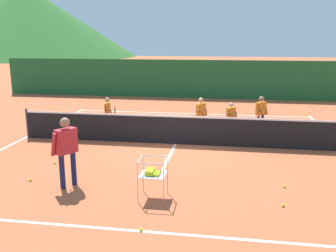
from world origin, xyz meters
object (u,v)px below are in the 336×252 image
tennis_ball_5 (284,186)px  student_2 (231,115)px  ball_cart (152,172)px  tennis_ball_6 (164,171)px  tennis_net (176,130)px  student_3 (261,111)px  tennis_ball_3 (55,163)px  tennis_ball_2 (141,229)px  tennis_ball_4 (30,180)px  student_0 (108,111)px  instructor (66,146)px  student_1 (201,112)px  tennis_ball_0 (283,205)px

tennis_ball_5 → student_2: bearing=104.3°
ball_cart → tennis_ball_5: size_ratio=13.22×
tennis_ball_5 → tennis_ball_6: same height
tennis_net → ball_cart: bearing=-89.1°
student_3 → tennis_ball_3: bearing=-142.8°
tennis_ball_2 → tennis_ball_5: bearing=40.7°
student_3 → tennis_ball_4: (-6.04, -5.88, -0.79)m
tennis_net → tennis_ball_2: (0.15, -5.78, -0.47)m
student_0 → tennis_ball_5: size_ratio=19.05×
student_2 → student_3: student_3 is taller
instructor → tennis_ball_6: 2.64m
student_0 → student_2: size_ratio=1.08×
ball_cart → tennis_ball_3: bearing=150.5°
student_0 → tennis_ball_3: size_ratio=19.05×
student_1 → tennis_ball_6: 4.40m
tennis_ball_3 → tennis_ball_2: bearing=-45.1°
student_3 → ball_cart: student_3 is taller
student_0 → tennis_ball_2: bearing=-67.8°
tennis_ball_3 → tennis_ball_6: 3.18m
instructor → tennis_ball_4: (-1.07, 0.15, -0.98)m
tennis_ball_0 → instructor: bearing=175.7°
student_3 → tennis_ball_2: (-2.77, -7.85, -0.79)m
student_0 → student_3: student_3 is taller
student_1 → tennis_ball_0: 6.33m
student_3 → student_0: bearing=-172.8°
student_2 → tennis_ball_0: bearing=-79.8°
tennis_ball_2 → tennis_ball_6: (-0.08, 3.08, 0.00)m
tennis_ball_0 → tennis_ball_3: bearing=163.1°
tennis_net → tennis_ball_5: tennis_net is taller
student_2 → tennis_ball_2: 7.54m
tennis_net → tennis_ball_6: (0.07, -2.70, -0.47)m
student_3 → tennis_ball_4: size_ratio=20.09×
tennis_ball_0 → tennis_ball_4: bearing=175.1°
tennis_ball_5 → tennis_ball_0: bearing=-99.5°
tennis_net → tennis_ball_3: bearing=-141.0°
tennis_ball_0 → tennis_ball_4: same height
instructor → student_1: (2.77, 5.54, -0.20)m
tennis_ball_3 → tennis_ball_4: (-0.01, -1.30, 0.00)m
student_0 → tennis_ball_5: bearing=-38.5°
student_0 → tennis_ball_2: 7.74m
ball_cart → tennis_ball_4: ball_cart is taller
tennis_ball_2 → tennis_ball_4: bearing=149.0°
student_0 → tennis_ball_4: (-0.36, -5.17, -0.75)m
ball_cart → student_0: bearing=116.5°
tennis_ball_4 → tennis_net: bearing=50.8°
tennis_ball_4 → tennis_ball_6: size_ratio=1.00×
tennis_ball_3 → tennis_ball_5: bearing=-7.1°
tennis_ball_3 → student_1: bearing=46.9°
student_0 → tennis_ball_6: 5.00m
student_0 → ball_cart: (2.83, -5.66, -0.18)m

